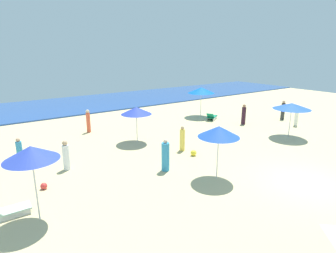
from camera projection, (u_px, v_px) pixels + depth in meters
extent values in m
plane|color=#D4BF88|center=(306.00, 183.00, 12.64)|extent=(60.00, 60.00, 0.00)
cube|color=#274D98|center=(98.00, 102.00, 32.04)|extent=(60.00, 10.62, 0.12)
cylinder|color=silver|center=(36.00, 191.00, 9.64)|extent=(0.05, 0.05, 2.29)
cone|color=#2E44B3|center=(31.00, 153.00, 9.27)|extent=(1.82, 1.82, 0.49)
cube|color=silver|center=(15.00, 216.00, 10.01)|extent=(1.03, 0.04, 0.20)
cube|color=silver|center=(13.00, 209.00, 10.42)|extent=(1.03, 0.04, 0.20)
cube|color=silver|center=(14.00, 209.00, 10.18)|extent=(1.15, 0.61, 0.06)
cylinder|color=silver|center=(201.00, 105.00, 25.20)|extent=(0.05, 0.05, 2.12)
cone|color=blue|center=(201.00, 90.00, 24.85)|extent=(2.36, 2.36, 0.51)
cube|color=silver|center=(215.00, 118.00, 24.17)|extent=(1.01, 0.60, 0.23)
cube|color=silver|center=(209.00, 118.00, 24.38)|extent=(1.01, 0.60, 0.23)
cube|color=#137F58|center=(212.00, 117.00, 24.24)|extent=(1.41, 1.17, 0.06)
cube|color=#137F58|center=(210.00, 116.00, 23.67)|extent=(0.63, 0.70, 0.43)
cylinder|color=silver|center=(290.00, 123.00, 19.20)|extent=(0.05, 0.05, 1.97)
cone|color=blue|center=(292.00, 106.00, 18.88)|extent=(2.47, 2.47, 0.41)
cylinder|color=silver|center=(137.00, 128.00, 18.11)|extent=(0.05, 0.05, 1.87)
cone|color=#2A40AD|center=(136.00, 111.00, 17.80)|extent=(1.97, 1.97, 0.47)
cylinder|color=silver|center=(217.00, 158.00, 12.89)|extent=(0.05, 0.05, 2.04)
cone|color=blue|center=(219.00, 132.00, 12.55)|extent=(1.90, 1.90, 0.51)
cylinder|color=#F6D555|center=(182.00, 140.00, 16.63)|extent=(0.33, 0.33, 1.31)
sphere|color=tan|center=(182.00, 128.00, 16.43)|extent=(0.21, 0.21, 0.21)
cylinder|color=#341A29|center=(244.00, 116.00, 22.55)|extent=(0.39, 0.39, 1.40)
sphere|color=#986A50|center=(244.00, 106.00, 22.34)|extent=(0.26, 0.26, 0.26)
cylinder|color=#EC593C|center=(88.00, 123.00, 20.34)|extent=(0.39, 0.39, 1.45)
sphere|color=beige|center=(88.00, 111.00, 20.12)|extent=(0.25, 0.25, 0.25)
cylinder|color=#3390C5|center=(165.00, 157.00, 13.85)|extent=(0.42, 0.42, 1.44)
sphere|color=beige|center=(165.00, 141.00, 13.63)|extent=(0.20, 0.20, 0.20)
cylinder|color=#353737|center=(283.00, 111.00, 24.14)|extent=(0.35, 0.35, 1.44)
sphere|color=tan|center=(284.00, 102.00, 23.92)|extent=(0.25, 0.25, 0.25)
cylinder|color=#328BBF|center=(20.00, 154.00, 14.37)|extent=(0.40, 0.40, 1.33)
sphere|color=tan|center=(18.00, 140.00, 14.17)|extent=(0.21, 0.21, 0.21)
cylinder|color=white|center=(296.00, 117.00, 22.13)|extent=(0.30, 0.30, 1.41)
sphere|color=tan|center=(298.00, 107.00, 21.92)|extent=(0.22, 0.22, 0.22)
cylinder|color=white|center=(66.00, 157.00, 13.96)|extent=(0.47, 0.47, 1.29)
sphere|color=tan|center=(65.00, 143.00, 13.76)|extent=(0.25, 0.25, 0.25)
sphere|color=yellow|center=(193.00, 153.00, 15.92)|extent=(0.34, 0.34, 0.34)
sphere|color=red|center=(44.00, 186.00, 12.10)|extent=(0.29, 0.29, 0.29)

